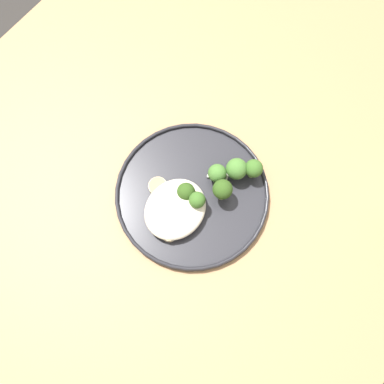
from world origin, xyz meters
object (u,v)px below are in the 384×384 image
object	(u,v)px
seared_scallop_tilted_round	(198,203)
seared_scallop_left_edge	(176,209)
dinner_plate	(192,194)
seared_scallop_center_golden	(162,209)
broccoli_floret_left_leaning	(197,200)
broccoli_floret_near_rim	(237,169)
seared_scallop_front_small	(169,234)
broccoli_floret_beside_noodles	(254,169)
seared_scallop_rear_pale	(171,195)
broccoli_floret_front_edge	(222,190)
seared_scallop_tiny_bay	(158,187)
seared_scallop_half_hidden	(187,223)
broccoli_floret_right_tilted	(217,173)
broccoli_floret_rear_charred	(186,192)

from	to	relation	value
seared_scallop_tilted_round	seared_scallop_left_edge	xyz separation A→B (m)	(0.03, -0.02, -0.00)
dinner_plate	seared_scallop_tilted_round	world-z (taller)	seared_scallop_tilted_round
seared_scallop_center_golden	broccoli_floret_left_leaning	bearing A→B (deg)	136.60
seared_scallop_left_edge	seared_scallop_center_golden	size ratio (longest dim) A/B	0.96
seared_scallop_tilted_round	broccoli_floret_near_rim	world-z (taller)	broccoli_floret_near_rim
seared_scallop_front_small	broccoli_floret_beside_noodles	bearing A→B (deg)	164.85
seared_scallop_rear_pale	seared_scallop_center_golden	bearing A→B (deg)	7.76
seared_scallop_center_golden	broccoli_floret_front_edge	world-z (taller)	broccoli_floret_front_edge
seared_scallop_center_golden	broccoli_floret_beside_noodles	xyz separation A→B (m)	(-0.16, 0.09, 0.02)
seared_scallop_tilted_round	broccoli_floret_beside_noodles	xyz separation A→B (m)	(-0.11, 0.05, 0.02)
broccoli_floret_front_edge	seared_scallop_tiny_bay	bearing A→B (deg)	-59.48
dinner_plate	broccoli_floret_left_leaning	xyz separation A→B (m)	(0.01, 0.02, 0.04)
seared_scallop_tilted_round	seared_scallop_rear_pale	size ratio (longest dim) A/B	0.96
seared_scallop_tilted_round	broccoli_floret_beside_noodles	world-z (taller)	broccoli_floret_beside_noodles
dinner_plate	broccoli_floret_near_rim	world-z (taller)	broccoli_floret_near_rim
seared_scallop_half_hidden	seared_scallop_left_edge	size ratio (longest dim) A/B	0.94
seared_scallop_half_hidden	seared_scallop_tilted_round	world-z (taller)	seared_scallop_tilted_round
seared_scallop_half_hidden	seared_scallop_tilted_round	bearing A→B (deg)	-169.63
seared_scallop_tilted_round	broccoli_floret_beside_noodles	bearing A→B (deg)	157.54
seared_scallop_tiny_bay	seared_scallop_front_small	world-z (taller)	same
seared_scallop_center_golden	broccoli_floret_left_leaning	xyz separation A→B (m)	(-0.05, 0.04, 0.02)
dinner_plate	broccoli_floret_front_edge	distance (m)	0.07
seared_scallop_tilted_round	seared_scallop_center_golden	xyz separation A→B (m)	(0.05, -0.04, 0.00)
seared_scallop_center_golden	broccoli_floret_near_rim	bearing A→B (deg)	155.02
broccoli_floret_beside_noodles	broccoli_floret_left_leaning	bearing A→B (deg)	-21.88
seared_scallop_tiny_bay	seared_scallop_front_small	bearing A→B (deg)	51.49
seared_scallop_center_golden	broccoli_floret_right_tilted	distance (m)	0.12
seared_scallop_half_hidden	seared_scallop_tiny_bay	size ratio (longest dim) A/B	0.83
seared_scallop_front_small	broccoli_floret_left_leaning	size ratio (longest dim) A/B	0.51
broccoli_floret_near_rim	broccoli_floret_right_tilted	bearing A→B (deg)	-41.66
seared_scallop_tiny_bay	broccoli_floret_right_tilted	xyz separation A→B (m)	(-0.08, 0.07, 0.02)
seared_scallop_rear_pale	seared_scallop_front_small	bearing A→B (deg)	35.80
broccoli_floret_beside_noodles	broccoli_floret_near_rim	bearing A→B (deg)	-51.13
broccoli_floret_front_edge	broccoli_floret_rear_charred	bearing A→B (deg)	-50.94
seared_scallop_center_golden	broccoli_floret_rear_charred	world-z (taller)	broccoli_floret_rear_charred
seared_scallop_left_edge	seared_scallop_tiny_bay	distance (m)	0.06
seared_scallop_tilted_round	seared_scallop_center_golden	bearing A→B (deg)	-41.77
seared_scallop_front_small	seared_scallop_half_hidden	bearing A→B (deg)	160.85
dinner_plate	seared_scallop_tiny_bay	size ratio (longest dim) A/B	8.34
seared_scallop_left_edge	broccoli_floret_front_edge	distance (m)	0.09
broccoli_floret_right_tilted	broccoli_floret_front_edge	bearing A→B (deg)	50.86
seared_scallop_half_hidden	seared_scallop_left_edge	xyz separation A→B (m)	(-0.01, -0.03, -0.00)
seared_scallop_left_edge	broccoli_floret_beside_noodles	world-z (taller)	broccoli_floret_beside_noodles
seared_scallop_tiny_bay	broccoli_floret_rear_charred	distance (m)	0.06
dinner_plate	seared_scallop_front_small	distance (m)	0.09
seared_scallop_center_golden	broccoli_floret_front_edge	size ratio (longest dim) A/B	0.55
dinner_plate	broccoli_floret_front_edge	xyz separation A→B (m)	(-0.03, 0.05, 0.04)
seared_scallop_left_edge	broccoli_floret_left_leaning	world-z (taller)	broccoli_floret_left_leaning
broccoli_floret_near_rim	seared_scallop_rear_pale	bearing A→B (deg)	-32.61
seared_scallop_tiny_bay	broccoli_floret_front_edge	distance (m)	0.12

